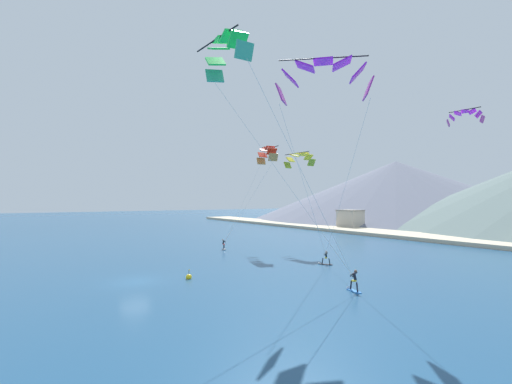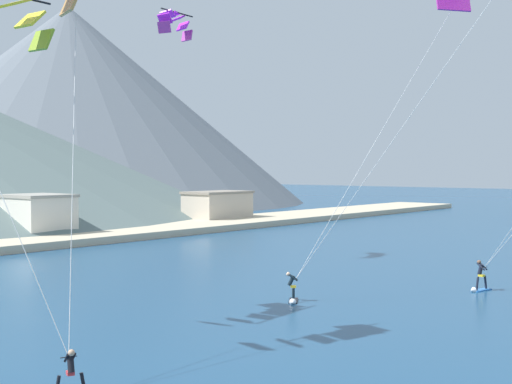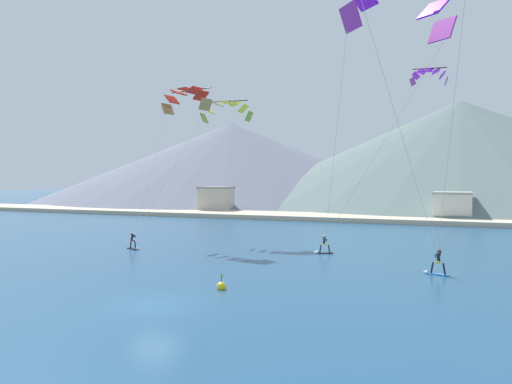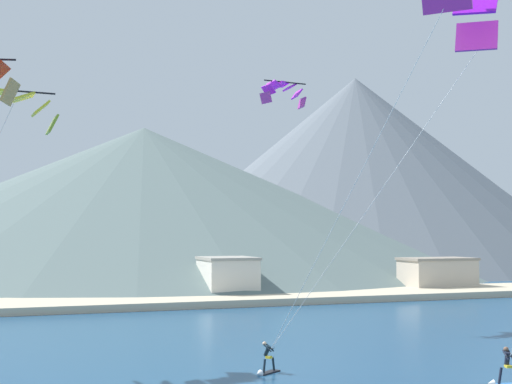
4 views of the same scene
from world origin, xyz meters
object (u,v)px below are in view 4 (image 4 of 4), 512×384
Objects in this scene: kitesurfer_mid_center at (266,365)px; kitesurfer_near_lead at (504,373)px; parafoil_kite_distant_low_drift at (283,91)px; parafoil_kite_distant_high_outer at (4,105)px.

kitesurfer_near_lead is at bearing -33.32° from kitesurfer_mid_center.
kitesurfer_near_lead is 1.10× the size of kitesurfer_mid_center.
parafoil_kite_distant_low_drift is (-1.77, 23.12, 17.47)m from kitesurfer_near_lead.
parafoil_kite_distant_low_drift reaches higher than parafoil_kite_distant_high_outer.
kitesurfer_mid_center is 0.41× the size of parafoil_kite_distant_low_drift.
kitesurfer_near_lead is 11.40m from kitesurfer_mid_center.
kitesurfer_mid_center is 0.28× the size of parafoil_kite_distant_high_outer.
parafoil_kite_distant_low_drift is (20.43, 9.59, 3.93)m from parafoil_kite_distant_high_outer.
parafoil_kite_distant_low_drift is at bearing 65.29° from kitesurfer_mid_center.
kitesurfer_near_lead is 0.31× the size of parafoil_kite_distant_high_outer.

